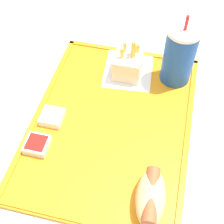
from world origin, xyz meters
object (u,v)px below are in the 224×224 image
at_px(soda_cup, 179,56).
at_px(fries_carton, 128,63).
at_px(hot_dog_far, 151,197).
at_px(sauce_cup_ketchup, 37,144).
at_px(sauce_cup_mayo, 52,117).

distance_m(soda_cup, fries_carton, 0.12).
relative_size(hot_dog_far, sauce_cup_ketchup, 2.39).
relative_size(soda_cup, fries_carton, 1.73).
xyz_separation_m(fries_carton, sauce_cup_ketchup, (0.26, -0.14, -0.02)).
xyz_separation_m(hot_dog_far, sauce_cup_ketchup, (-0.06, -0.25, -0.02)).
bearing_deg(sauce_cup_ketchup, hot_dog_far, 75.33).
distance_m(hot_dog_far, sauce_cup_mayo, 0.28).
relative_size(sauce_cup_mayo, sauce_cup_ketchup, 1.00).
bearing_deg(sauce_cup_ketchup, fries_carton, 151.31).
distance_m(hot_dog_far, sauce_cup_ketchup, 0.26).
relative_size(hot_dog_far, fries_carton, 1.11).
bearing_deg(fries_carton, soda_cup, 94.68).
bearing_deg(fries_carton, sauce_cup_mayo, -36.52).
bearing_deg(hot_dog_far, sauce_cup_ketchup, -104.67).
distance_m(hot_dog_far, fries_carton, 0.34).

